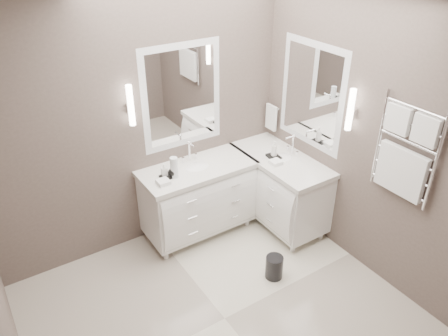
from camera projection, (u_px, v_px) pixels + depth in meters
floor at (225, 319)px, 3.93m from camera, size 3.20×3.00×0.01m
ceiling at (225, 2)px, 2.58m from camera, size 3.20×3.00×0.01m
wall_back at (142, 124)px, 4.35m from camera, size 3.20×0.01×2.70m
wall_front at (391, 333)px, 2.16m from camera, size 3.20×0.01×2.70m
wall_right at (371, 141)px, 4.01m from camera, size 0.01×3.00×2.70m
vanity_back at (198, 195)px, 4.79m from camera, size 1.24×0.59×0.97m
vanity_right at (279, 185)px, 4.97m from camera, size 0.59×1.24×0.97m
mirror_back at (182, 96)px, 4.45m from camera, size 0.90×0.02×1.10m
mirror_right at (311, 95)px, 4.49m from camera, size 0.02×0.90×1.10m
sconce_back at (131, 106)px, 4.11m from camera, size 0.06×0.06×0.40m
sconce_right at (350, 111)px, 4.02m from camera, size 0.06×0.06×0.40m
towel_bar_corner at (271, 117)px, 5.09m from camera, size 0.03×0.22×0.30m
towel_ladder at (405, 156)px, 3.68m from camera, size 0.06×0.58×0.90m
waste_bin at (274, 267)px, 4.33m from camera, size 0.22×0.22×0.24m
amenity_tray_back at (168, 176)px, 4.42m from camera, size 0.17×0.14×0.02m
amenity_tray_right at (274, 157)px, 4.77m from camera, size 0.14×0.17×0.02m
water_bottle at (174, 167)px, 4.37m from camera, size 0.10×0.10×0.22m
soap_bottle_a at (164, 169)px, 4.38m from camera, size 0.07×0.07×0.13m
soap_bottle_b at (172, 171)px, 4.38m from camera, size 0.11×0.11×0.11m
soap_bottle_c at (274, 149)px, 4.72m from camera, size 0.08×0.08×0.18m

